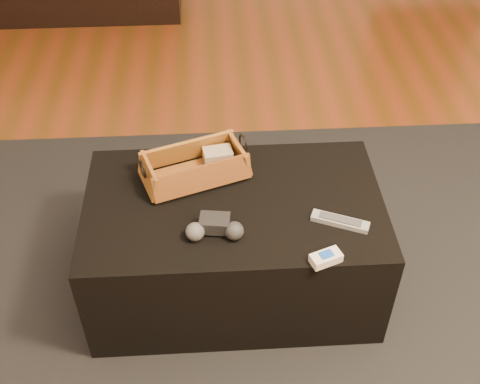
{
  "coord_description": "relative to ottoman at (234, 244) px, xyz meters",
  "views": [
    {
      "loc": [
        -0.29,
        -1.3,
        1.8
      ],
      "look_at": [
        -0.21,
        0.13,
        0.49
      ],
      "focal_mm": 45.0,
      "sensor_mm": 36.0,
      "label": 1
    }
  ],
  "objects": [
    {
      "name": "area_rug",
      "position": [
        -0.0,
        -0.05,
        -0.22
      ],
      "size": [
        2.6,
        2.0,
        0.01
      ],
      "primitive_type": "cube",
      "color": "black",
      "rests_on": "floor"
    },
    {
      "name": "floor",
      "position": [
        0.23,
        -0.15,
        -0.23
      ],
      "size": [
        5.0,
        5.5,
        0.01
      ],
      "primitive_type": "cube",
      "color": "brown",
      "rests_on": "ground"
    },
    {
      "name": "cloth_bundle",
      "position": [
        -0.05,
        0.19,
        0.25
      ],
      "size": [
        0.11,
        0.08,
        0.05
      ],
      "primitive_type": "cube",
      "rotation": [
        0.0,
        0.0,
        0.16
      ],
      "color": "tan",
      "rests_on": "wicker_basket"
    },
    {
      "name": "tv_remote",
      "position": [
        -0.14,
        0.12,
        0.23
      ],
      "size": [
        0.19,
        0.12,
        0.02
      ],
      "primitive_type": "cube",
      "rotation": [
        0.0,
        0.0,
        0.44
      ],
      "color": "black",
      "rests_on": "wicker_basket"
    },
    {
      "name": "game_controller",
      "position": [
        -0.07,
        -0.15,
        0.24
      ],
      "size": [
        0.18,
        0.1,
        0.06
      ],
      "color": "black",
      "rests_on": "ottoman"
    },
    {
      "name": "wicker_basket",
      "position": [
        -0.13,
        0.13,
        0.25
      ],
      "size": [
        0.4,
        0.29,
        0.13
      ],
      "color": "#AD6527",
      "rests_on": "ottoman"
    },
    {
      "name": "ottoman",
      "position": [
        0.0,
        0.0,
        0.0
      ],
      "size": [
        1.0,
        0.6,
        0.42
      ],
      "primitive_type": "cube",
      "color": "black",
      "rests_on": "area_rug"
    },
    {
      "name": "silver_remote",
      "position": [
        0.33,
        -0.12,
        0.22
      ],
      "size": [
        0.19,
        0.11,
        0.02
      ],
      "color": "#9DA0A4",
      "rests_on": "ottoman"
    },
    {
      "name": "cream_gadget",
      "position": [
        0.26,
        -0.28,
        0.23
      ],
      "size": [
        0.1,
        0.08,
        0.03
      ],
      "color": "silver",
      "rests_on": "ottoman"
    }
  ]
}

